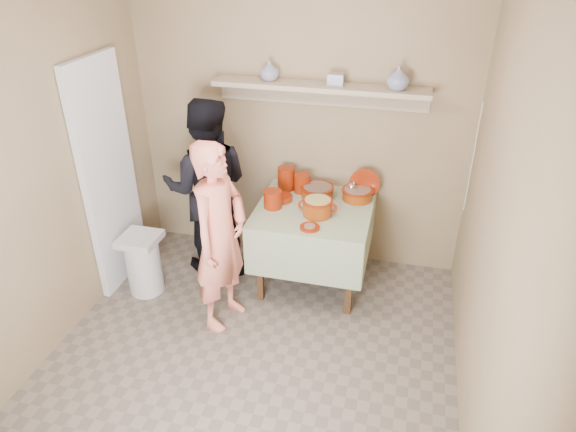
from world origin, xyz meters
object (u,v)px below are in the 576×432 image
(serving_table, at_px, (314,219))
(trash_bin, at_px, (144,263))
(person_cook, at_px, (220,237))
(person_helper, at_px, (208,188))
(cazuela_rice, at_px, (318,206))

(serving_table, xyz_separation_m, trash_bin, (-1.41, -0.50, -0.36))
(person_cook, bearing_deg, serving_table, -27.52)
(trash_bin, bearing_deg, serving_table, 19.58)
(trash_bin, bearing_deg, person_helper, 49.97)
(person_cook, distance_m, person_helper, 0.79)
(cazuela_rice, bearing_deg, person_cook, -139.19)
(serving_table, xyz_separation_m, cazuela_rice, (0.05, -0.13, 0.20))
(cazuela_rice, bearing_deg, serving_table, 111.32)
(person_cook, relative_size, cazuela_rice, 4.72)
(serving_table, bearing_deg, cazuela_rice, -68.68)
(person_helper, bearing_deg, cazuela_rice, 157.51)
(person_cook, relative_size, person_helper, 0.95)
(person_cook, height_order, serving_table, person_cook)
(person_cook, xyz_separation_m, cazuela_rice, (0.65, 0.56, 0.07))
(serving_table, bearing_deg, trash_bin, -160.42)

